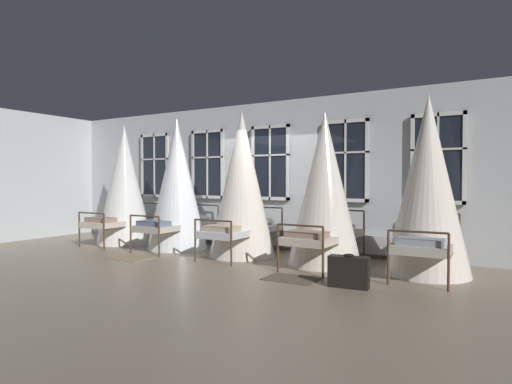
{
  "coord_description": "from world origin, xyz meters",
  "views": [
    {
      "loc": [
        4.57,
        -7.16,
        1.49
      ],
      "look_at": [
        0.29,
        0.1,
        1.28
      ],
      "focal_mm": 30.21,
      "sensor_mm": 36.0,
      "label": 1
    }
  ],
  "objects": [
    {
      "name": "ground",
      "position": [
        0.0,
        0.0,
        0.0
      ],
      "size": [
        22.23,
        22.23,
        0.0
      ],
      "primitive_type": "plane",
      "color": "gray"
    },
    {
      "name": "suitcase_dark",
      "position": [
        2.65,
        -1.33,
        0.22
      ],
      "size": [
        0.58,
        0.26,
        0.47
      ],
      "rotation": [
        0.0,
        0.0,
        0.09
      ],
      "color": "black",
      "rests_on": "ground"
    },
    {
      "name": "cot_second",
      "position": [
        -1.76,
        0.15,
        1.39
      ],
      "size": [
        1.32,
        2.01,
        2.87
      ],
      "rotation": [
        0.0,
        0.0,
        1.56
      ],
      "color": "#4C3323",
      "rests_on": "ground"
    },
    {
      "name": "cot_fourth",
      "position": [
        1.73,
        0.07,
        1.33
      ],
      "size": [
        1.32,
        2.02,
        2.74
      ],
      "rotation": [
        0.0,
        0.0,
        1.54
      ],
      "color": "#4C3323",
      "rests_on": "ground"
    },
    {
      "name": "cot_first",
      "position": [
        -3.42,
        0.15,
        1.38
      ],
      "size": [
        1.32,
        2.02,
        2.85
      ],
      "rotation": [
        0.0,
        0.0,
        1.59
      ],
      "color": "#4C3323",
      "rests_on": "ground"
    },
    {
      "name": "back_wall_with_windows",
      "position": [
        0.0,
        1.32,
        1.63
      ],
      "size": [
        12.12,
        0.1,
        3.26
      ],
      "primitive_type": "cube",
      "color": "silver",
      "rests_on": "ground"
    },
    {
      "name": "rug_fourth",
      "position": [
        1.73,
        -1.27,
        0.01
      ],
      "size": [
        0.81,
        0.57,
        0.01
      ],
      "primitive_type": "cube",
      "rotation": [
        0.0,
        0.0,
        0.02
      ],
      "color": "brown",
      "rests_on": "ground"
    },
    {
      "name": "window_bank",
      "position": [
        0.0,
        1.2,
        1.07
      ],
      "size": [
        7.85,
        0.1,
        2.66
      ],
      "color": "black",
      "rests_on": "ground"
    },
    {
      "name": "cot_third",
      "position": [
        -0.02,
        0.07,
        1.4
      ],
      "size": [
        1.32,
        2.0,
        2.89
      ],
      "rotation": [
        0.0,
        0.0,
        1.57
      ],
      "color": "#4C3323",
      "rests_on": "ground"
    },
    {
      "name": "rug_second",
      "position": [
        -1.73,
        -1.27,
        0.01
      ],
      "size": [
        0.82,
        0.59,
        0.01
      ],
      "primitive_type": "cube",
      "rotation": [
        0.0,
        0.0,
        -0.03
      ],
      "color": "#8E7A5B",
      "rests_on": "ground"
    },
    {
      "name": "cot_fifth",
      "position": [
        3.46,
        0.11,
        1.39
      ],
      "size": [
        1.32,
        2.02,
        2.88
      ],
      "rotation": [
        0.0,
        0.0,
        1.6
      ],
      "color": "#4C3323",
      "rests_on": "ground"
    }
  ]
}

